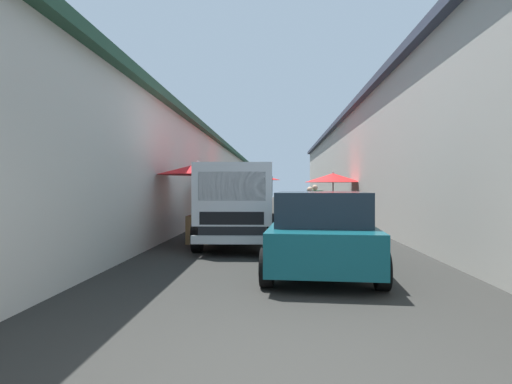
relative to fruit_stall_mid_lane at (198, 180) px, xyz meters
name	(u,v)px	position (x,y,z in m)	size (l,w,h in m)	color
ground	(280,226)	(5.28, -2.26, -1.73)	(90.00, 90.00, 0.00)	#282826
building_left_whitewash	(132,176)	(7.53, 4.50, 0.32)	(49.80, 7.50, 4.09)	beige
building_right_concrete	(433,163)	(7.53, -9.02, 0.85)	(49.80, 7.50, 5.16)	#A39E93
fruit_stall_mid_lane	(198,180)	(0.00, 0.00, 0.00)	(2.29, 2.29, 2.25)	#9E9EA3
fruit_stall_far_right	(332,184)	(7.07, -4.55, -0.05)	(2.46, 2.46, 2.20)	#9E9EA3
fruit_stall_near_right	(256,183)	(8.91, -1.10, -0.02)	(2.49, 2.49, 2.25)	#9E9EA3
fruit_stall_near_left	(235,181)	(3.83, -0.61, 0.04)	(2.68, 2.68, 2.22)	#9E9EA3
hatchback_car	(321,231)	(-3.66, -2.94, -1.00)	(4.02, 2.14, 1.45)	#0F4C56
delivery_truck	(236,207)	(-0.86, -1.12, -0.69)	(4.97, 2.07, 2.08)	black
vendor_by_crates	(310,204)	(4.42, -3.37, -0.85)	(0.39, 0.55, 1.54)	navy
vendor_in_shade	(315,202)	(5.19, -3.62, -0.80)	(0.24, 0.64, 1.62)	navy
plastic_stool	(325,224)	(2.22, -3.68, -1.41)	(0.30, 0.30, 0.43)	#194CB2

